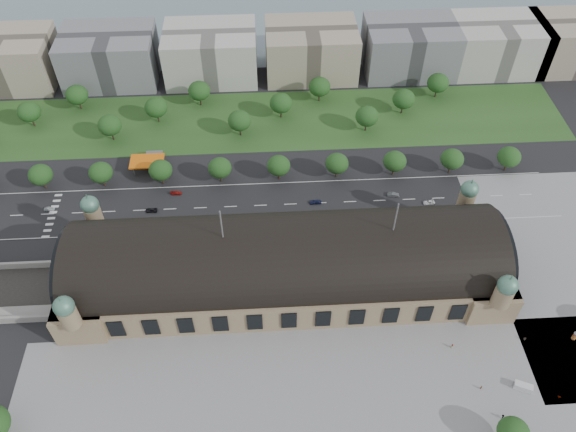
{
  "coord_description": "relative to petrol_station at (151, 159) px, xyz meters",
  "views": [
    {
      "loc": [
        -5.88,
        -118.02,
        161.42
      ],
      "look_at": [
        1.9,
        18.63,
        14.0
      ],
      "focal_mm": 35.0,
      "sensor_mm": 36.0,
      "label": 1
    }
  ],
  "objects": [
    {
      "name": "parked_car_1",
      "position": [
        -23.77,
        -44.28,
        -2.14
      ],
      "size": [
        6.26,
        5.73,
        1.62
      ],
      "primitive_type": "imported",
      "rotation": [
        0.0,
        0.0,
        -0.91
      ],
      "color": "maroon",
      "rests_on": "ground"
    },
    {
      "name": "plaza_east",
      "position": [
        156.91,
        -65.28,
        -2.95
      ],
      "size": [
        56.0,
        100.0,
        0.12
      ],
      "primitive_type": "cube",
      "color": "gray",
      "rests_on": "ground"
    },
    {
      "name": "bus_west",
      "position": [
        55.38,
        -38.28,
        -1.23
      ],
      "size": [
        12.51,
        3.65,
        3.44
      ],
      "primitive_type": "imported",
      "rotation": [
        0.0,
        0.0,
        1.63
      ],
      "color": "#AD3A1B",
      "rests_on": "ground"
    },
    {
      "name": "office_5",
      "position": [
        123.91,
        67.72,
        9.05
      ],
      "size": [
        45.0,
        32.0,
        24.0
      ],
      "primitive_type": "cube",
      "color": "slate",
      "rests_on": "ground"
    },
    {
      "name": "office_1",
      "position": [
        -76.09,
        67.72,
        9.05
      ],
      "size": [
        45.0,
        32.0,
        24.0
      ],
      "primitive_type": "cube",
      "color": "tan",
      "rests_on": "ground"
    },
    {
      "name": "tree_belt_10",
      "position": [
        113.91,
        29.72,
        5.1
      ],
      "size": [
        10.4,
        10.4,
        12.48
      ],
      "color": "#2D2116",
      "rests_on": "ground"
    },
    {
      "name": "tree_row_7",
      "position": [
        101.91,
        -12.28,
        4.48
      ],
      "size": [
        9.6,
        9.6,
        11.52
      ],
      "color": "#2D2116",
      "rests_on": "ground"
    },
    {
      "name": "office_6",
      "position": [
        168.91,
        67.72,
        9.05
      ],
      "size": [
        45.0,
        32.0,
        24.0
      ],
      "primitive_type": "cube",
      "color": "beige",
      "rests_on": "ground"
    },
    {
      "name": "pedestrian_4",
      "position": [
        114.74,
        -118.37,
        -2.0
      ],
      "size": [
        1.28,
        1.21,
        1.9
      ],
      "primitive_type": "imported",
      "rotation": [
        0.0,
        0.0,
        3.86
      ],
      "color": "gray",
      "rests_on": "ground"
    },
    {
      "name": "tree_belt_9",
      "position": [
        94.91,
        17.72,
        5.1
      ],
      "size": [
        10.4,
        10.4,
        12.48
      ],
      "color": "#2D2116",
      "rests_on": "ground"
    },
    {
      "name": "petrol_station",
      "position": [
        0.0,
        0.0,
        0.0
      ],
      "size": [
        14.0,
        13.0,
        5.05
      ],
      "color": "orange",
      "rests_on": "ground"
    },
    {
      "name": "tree_row_6",
      "position": [
        77.91,
        -12.28,
        4.48
      ],
      "size": [
        9.6,
        9.6,
        11.52
      ],
      "color": "#2D2116",
      "rests_on": "ground"
    },
    {
      "name": "tree_plaza_s",
      "position": [
        113.91,
        -125.28,
        3.86
      ],
      "size": [
        9.0,
        9.0,
        10.64
      ],
      "color": "#2D2116",
      "rests_on": "ground"
    },
    {
      "name": "bus_east",
      "position": [
        88.5,
        -38.28,
        -1.08
      ],
      "size": [
        13.61,
        4.11,
        3.74
      ],
      "primitive_type": "imported",
      "rotation": [
        0.0,
        0.0,
        1.5
      ],
      "color": "beige",
      "rests_on": "ground"
    },
    {
      "name": "office_2",
      "position": [
        -26.09,
        67.72,
        9.05
      ],
      "size": [
        45.0,
        32.0,
        24.0
      ],
      "primitive_type": "cube",
      "color": "slate",
      "rests_on": "ground"
    },
    {
      "name": "pedestrian_0",
      "position": [
        105.92,
        -94.58,
        -2.01
      ],
      "size": [
        1.05,
        0.82,
        1.88
      ],
      "primitive_type": "imported",
      "rotation": [
        0.0,
        0.0,
        0.37
      ],
      "color": "gray",
      "rests_on": "ground"
    },
    {
      "name": "station",
      "position": [
        53.91,
        -65.28,
        7.33
      ],
      "size": [
        150.0,
        48.4,
        44.3
      ],
      "color": "#8E7758",
      "rests_on": "ground"
    },
    {
      "name": "bus_mid",
      "position": [
        57.55,
        -38.28,
        -1.38
      ],
      "size": [
        11.31,
        2.73,
        3.15
      ],
      "primitive_type": "imported",
      "rotation": [
        0.0,
        0.0,
        1.58
      ],
      "color": "beige",
      "rests_on": "ground"
    },
    {
      "name": "pedestrian_3",
      "position": [
        133.78,
        -113.28,
        -2.09
      ],
      "size": [
        1.1,
        0.95,
        1.71
      ],
      "primitive_type": "imported",
      "rotation": [
        0.0,
        0.0,
        2.56
      ],
      "color": "gray",
      "rests_on": "ground"
    },
    {
      "name": "tree_belt_6",
      "position": [
        37.91,
        17.72,
        5.1
      ],
      "size": [
        10.4,
        10.4,
        12.48
      ],
      "color": "#2D2116",
      "rests_on": "ground"
    },
    {
      "name": "traffic_car_5",
      "position": [
        99.87,
        -25.02,
        -2.17
      ],
      "size": [
        4.87,
        2.1,
        1.56
      ],
      "primitive_type": "imported",
      "rotation": [
        0.0,
        0.0,
        1.47
      ],
      "color": "#525559",
      "rests_on": "ground"
    },
    {
      "name": "parked_car_0",
      "position": [
        -10.98,
        -40.28,
        -2.14
      ],
      "size": [
        5.11,
        4.08,
        1.63
      ],
      "primitive_type": "imported",
      "rotation": [
        0.0,
        0.0,
        -1.01
      ],
      "color": "black",
      "rests_on": "ground"
    },
    {
      "name": "tree_row_4",
      "position": [
        29.91,
        -12.28,
        4.48
      ],
      "size": [
        9.6,
        9.6,
        11.52
      ],
      "color": "#2D2116",
      "rests_on": "ground"
    },
    {
      "name": "pedestrian_2",
      "position": [
        130.27,
        -93.16,
        -2.02
      ],
      "size": [
        1.02,
        0.99,
        1.86
      ],
      "primitive_type": "imported",
      "rotation": [
        0.0,
        0.0,
        2.41
      ],
      "color": "gray",
      "rests_on": "ground"
    },
    {
      "name": "tree_row_9",
      "position": [
        149.91,
        -12.28,
        4.48
      ],
      "size": [
        9.6,
        9.6,
        11.52
      ],
      "color": "#2D2116",
      "rests_on": "ground"
    },
    {
      "name": "office_4",
      "position": [
        73.91,
        67.72,
        9.05
      ],
      "size": [
        45.0,
        32.0,
        24.0
      ],
      "primitive_type": "cube",
      "color": "tan",
      "rests_on": "ground"
    },
    {
      "name": "parked_car_2",
      "position": [
        0.47,
        -42.47,
        -2.14
      ],
      "size": [
        5.99,
        4.45,
        1.61
      ],
      "primitive_type": "imported",
      "rotation": [
        0.0,
        0.0,
        -1.12
      ],
      "color": "#1D1C4F",
      "rests_on": "ground"
    },
    {
      "name": "road_slab",
      "position": [
        33.91,
        -27.28,
        -2.95
      ],
      "size": [
        260.0,
        26.0,
        0.1
      ],
      "primitive_type": "cube",
      "color": "black",
      "rests_on": "ground"
    },
    {
      "name": "tree_row_3",
      "position": [
        5.91,
        -12.28,
        4.48
      ],
      "size": [
        9.6,
        9.6,
        11.52
      ],
      "color": "#2D2116",
      "rests_on": "ground"
    },
    {
      "name": "parked_car_4",
      "position": [
        13.27,
        -44.28,
        -2.15
      ],
      "size": [
        5.11,
        3.46,
        1.59
      ],
      "primitive_type": "imported",
      "rotation": [
        0.0,
        0.0,
        -1.17
      ],
      "color": "silver",
      "rests_on": "ground"
    },
    {
      "name": "traffic_car_3",
      "position": [
        11.77,
        -18.85,
        -2.3
      ],
      "size": [
        4.52,
        1.99,
        1.29
      ],
      "primitive_type": "imported",
      "rotation": [
        0.0,
        0.0,
        1.53
      ],
      "color": "maroon",
      "rests_on": "ground"
    },
    {
      "name": "parked_car_3",
      "position": [
        16.09,
        -43.98,
        -2.19
      ],
      "size": [
        4.65,
        4.13,
        1.52
      ],
      "primitive_type": "imported",
      "rotation": [
        0.0,
        0.0,
        -0.92
      ],
      "color": "#5A5C62",
      "rests_on": "ground"
    },
    {
      "name": "tree_belt_4",
      "position": [
        -0.09,
        29.72,
        5.1
      ],
      "size": [
        10.4,
        10.4,
        12.48
      ],
      "color": "#2D2116",
      "rests_on": "ground"
    },
    {
      "name": "traffic_car_1",
      "position": [
        -37.74,
        -25.13,
        -2.29
      ],
      "size": [
        3.99,
        1.42,
        1.31
      ],
      "primitive_type": "imported",
      "rotation": [
        0.0,
        0.0,
        1.56
      ],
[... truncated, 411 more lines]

